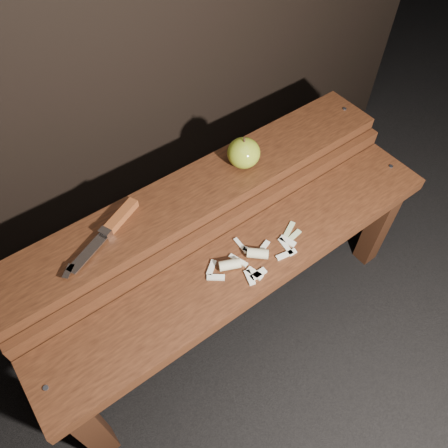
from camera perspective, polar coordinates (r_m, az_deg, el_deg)
ground at (r=1.53m, az=1.37°, el=-11.73°), size 60.00×60.00×0.00m
bench_front_tier at (r=1.20m, az=3.48°, el=-6.51°), size 1.20×0.20×0.42m
bench_rear_tier at (r=1.25m, az=-2.88°, el=2.08°), size 1.20×0.21×0.50m
apple at (r=1.22m, az=2.58°, el=9.26°), size 0.09×0.09×0.10m
knife at (r=1.13m, az=-14.28°, el=-0.12°), size 0.25×0.13×0.02m
apple_scraps at (r=1.14m, az=3.55°, el=-4.43°), size 0.30×0.14×0.03m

